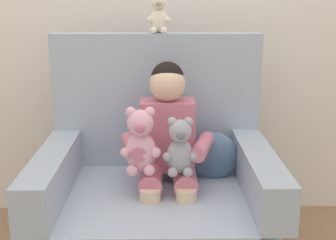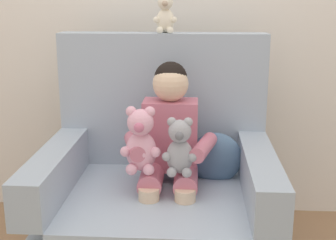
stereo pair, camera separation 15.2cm
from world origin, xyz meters
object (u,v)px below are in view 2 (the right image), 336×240
object	(u,v)px
plush_grey	(180,148)
armchair	(158,200)
throw_pillow	(215,158)
plush_cream_on_backrest	(165,14)
plush_pink	(141,142)
seated_child	(170,142)

from	to	relation	value
plush_grey	armchair	bearing A→B (deg)	112.41
throw_pillow	armchair	bearing A→B (deg)	-158.51
armchair	plush_grey	distance (m)	0.36
armchair	plush_cream_on_backrest	bearing A→B (deg)	87.56
plush_pink	plush_grey	bearing A→B (deg)	-6.78
plush_pink	plush_cream_on_backrest	xyz separation A→B (m)	(0.08, 0.43, 0.54)
armchair	plush_cream_on_backrest	xyz separation A→B (m)	(0.01, 0.32, 0.87)
seated_child	plush_pink	xyz separation A→B (m)	(-0.12, -0.13, 0.04)
seated_child	throw_pillow	xyz separation A→B (m)	(0.22, 0.10, -0.11)
plush_pink	armchair	bearing A→B (deg)	60.11
armchair	seated_child	xyz separation A→B (m)	(0.05, 0.01, 0.30)
armchair	seated_child	size ratio (longest dim) A/B	1.35
plush_pink	throw_pillow	xyz separation A→B (m)	(0.34, 0.22, -0.15)
plush_grey	throw_pillow	bearing A→B (deg)	39.65
plush_grey	throw_pillow	distance (m)	0.32
plush_pink	throw_pillow	distance (m)	0.43
seated_child	plush_cream_on_backrest	xyz separation A→B (m)	(-0.04, 0.31, 0.57)
plush_cream_on_backrest	throw_pillow	world-z (taller)	plush_cream_on_backrest
plush_grey	plush_cream_on_backrest	size ratio (longest dim) A/B	1.30
armchair	seated_child	world-z (taller)	armchair
plush_grey	plush_cream_on_backrest	world-z (taller)	plush_cream_on_backrest
plush_cream_on_backrest	plush_pink	bearing A→B (deg)	-102.39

